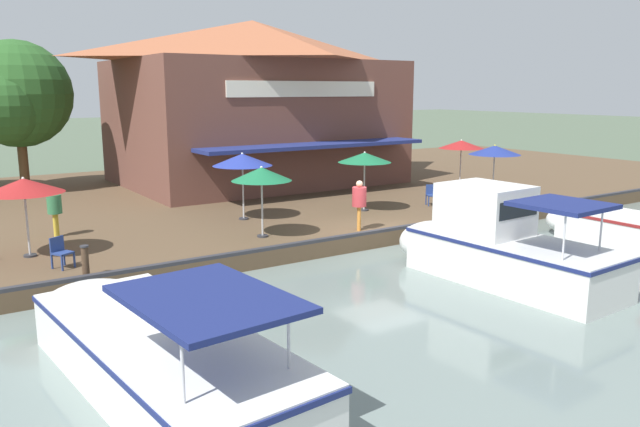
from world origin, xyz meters
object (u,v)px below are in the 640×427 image
object	(u,v)px
cafe_chair_far_corner_seat	(432,194)
motorboat_mid_row	(492,246)
person_mid_patio	(55,207)
patio_umbrella_far_corner	(261,174)
waterfront_restaurant	(254,101)
patio_umbrella_by_entrance	(365,158)
patio_umbrella_mid_patio_left	(242,160)
motorboat_distant_upstream	(147,343)
patio_umbrella_mid_patio_right	(461,144)
tree_upstream_bank	(14,97)
motorboat_second_along	(629,229)
patio_umbrella_back_row	(24,186)
patio_umbrella_near_quay_edge	(495,150)
person_at_quay_edge	(359,199)
mooring_post	(85,261)
cafe_chair_beside_entrance	(61,251)

from	to	relation	value
cafe_chair_far_corner_seat	motorboat_mid_row	xyz separation A→B (m)	(7.23, -4.58, -0.06)
person_mid_patio	patio_umbrella_far_corner	bearing A→B (deg)	56.14
waterfront_restaurant	patio_umbrella_by_entrance	world-z (taller)	waterfront_restaurant
patio_umbrella_mid_patio_left	motorboat_distant_upstream	size ratio (longest dim) A/B	0.29
patio_umbrella_mid_patio_right	motorboat_distant_upstream	world-z (taller)	patio_umbrella_mid_patio_right
cafe_chair_far_corner_seat	tree_upstream_bank	size ratio (longest dim) A/B	0.12
patio_umbrella_far_corner	motorboat_second_along	world-z (taller)	patio_umbrella_far_corner
patio_umbrella_back_row	patio_umbrella_near_quay_edge	bearing A→B (deg)	88.72
patio_umbrella_back_row	cafe_chair_far_corner_seat	size ratio (longest dim) A/B	2.74
patio_umbrella_back_row	waterfront_restaurant	bearing A→B (deg)	128.33
patio_umbrella_mid_patio_left	person_mid_patio	bearing A→B (deg)	-98.07
motorboat_mid_row	waterfront_restaurant	bearing A→B (deg)	174.27
patio_umbrella_far_corner	patio_umbrella_near_quay_edge	bearing A→B (deg)	95.29
waterfront_restaurant	motorboat_distant_upstream	distance (m)	22.21
patio_umbrella_mid_patio_left	motorboat_mid_row	size ratio (longest dim) A/B	0.36
person_at_quay_edge	patio_umbrella_mid_patio_left	bearing A→B (deg)	-147.01
tree_upstream_bank	patio_umbrella_near_quay_edge	bearing A→B (deg)	51.76
patio_umbrella_mid_patio_right	person_at_quay_edge	distance (m)	11.53
waterfront_restaurant	motorboat_second_along	xyz separation A→B (m)	(17.72, 5.02, -4.09)
patio_umbrella_near_quay_edge	motorboat_mid_row	distance (m)	11.13
motorboat_distant_upstream	tree_upstream_bank	distance (m)	22.02
patio_umbrella_mid_patio_left	person_at_quay_edge	world-z (taller)	patio_umbrella_mid_patio_left
waterfront_restaurant	patio_umbrella_near_quay_edge	distance (m)	12.46
patio_umbrella_near_quay_edge	motorboat_distant_upstream	distance (m)	20.17
patio_umbrella_near_quay_edge	patio_umbrella_far_corner	distance (m)	12.42
patio_umbrella_back_row	patio_umbrella_by_entrance	world-z (taller)	patio_umbrella_by_entrance
patio_umbrella_near_quay_edge	tree_upstream_bank	world-z (taller)	tree_upstream_bank
patio_umbrella_by_entrance	patio_umbrella_mid_patio_left	world-z (taller)	patio_umbrella_mid_patio_left
patio_umbrella_back_row	mooring_post	world-z (taller)	patio_umbrella_back_row
cafe_chair_beside_entrance	motorboat_distant_upstream	xyz separation A→B (m)	(6.55, 0.17, -0.39)
patio_umbrella_back_row	motorboat_mid_row	bearing A→B (deg)	54.84
waterfront_restaurant	mooring_post	bearing A→B (deg)	-42.32
waterfront_restaurant	patio_umbrella_mid_patio_right	xyz separation A→B (m)	(7.33, 7.65, -2.08)
patio_umbrella_back_row	patio_umbrella_by_entrance	bearing A→B (deg)	90.80
patio_umbrella_back_row	patio_umbrella_mid_patio_right	distance (m)	20.45
patio_umbrella_by_entrance	person_mid_patio	xyz separation A→B (m)	(-2.03, -11.16, -1.13)
patio_umbrella_by_entrance	motorboat_distant_upstream	bearing A→B (deg)	-53.96
person_at_quay_edge	person_mid_patio	xyz separation A→B (m)	(-4.73, -8.87, -0.09)
motorboat_distant_upstream	patio_umbrella_back_row	bearing A→B (deg)	-175.24
motorboat_distant_upstream	mooring_post	distance (m)	5.39
motorboat_distant_upstream	mooring_post	size ratio (longest dim) A/B	10.44
motorboat_distant_upstream	patio_umbrella_mid_patio_right	bearing A→B (deg)	119.21
motorboat_distant_upstream	cafe_chair_beside_entrance	bearing A→B (deg)	-178.48
motorboat_distant_upstream	waterfront_restaurant	bearing A→B (deg)	146.85
waterfront_restaurant	patio_umbrella_far_corner	size ratio (longest dim) A/B	5.86
cafe_chair_beside_entrance	tree_upstream_bank	bearing A→B (deg)	175.21
patio_umbrella_by_entrance	mooring_post	xyz separation A→B (m)	(3.09, -11.45, -1.71)
patio_umbrella_mid_patio_left	motorboat_mid_row	distance (m)	9.71
motorboat_second_along	patio_umbrella_near_quay_edge	bearing A→B (deg)	168.33
person_mid_patio	cafe_chair_beside_entrance	bearing A→B (deg)	-9.33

